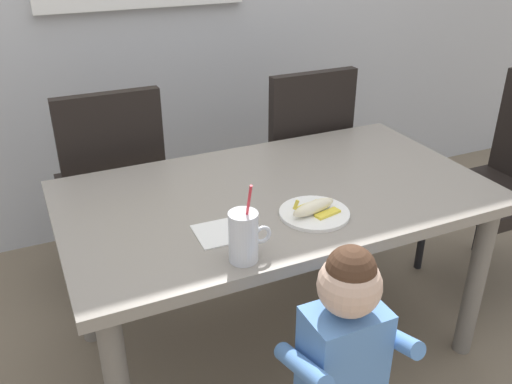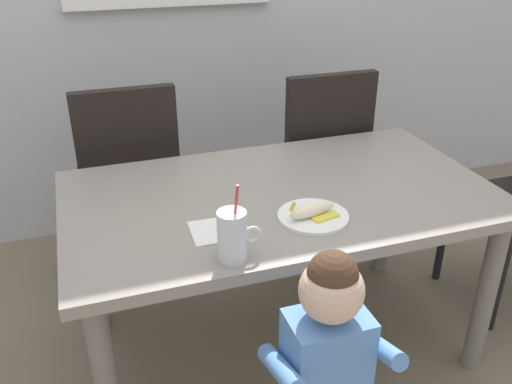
# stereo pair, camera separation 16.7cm
# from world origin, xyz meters

# --- Properties ---
(ground_plane) EXTENTS (24.00, 24.00, 0.00)m
(ground_plane) POSITION_xyz_m (0.00, 0.00, 0.00)
(ground_plane) COLOR #7A6B56
(dining_table) EXTENTS (1.51, 0.86, 0.70)m
(dining_table) POSITION_xyz_m (0.00, 0.00, 0.61)
(dining_table) COLOR gray
(dining_table) RESTS_ON ground
(dining_chair_left) EXTENTS (0.44, 0.45, 0.96)m
(dining_chair_left) POSITION_xyz_m (-0.46, 0.68, 0.54)
(dining_chair_left) COLOR black
(dining_chair_left) RESTS_ON ground
(dining_chair_right) EXTENTS (0.44, 0.45, 0.96)m
(dining_chair_right) POSITION_xyz_m (0.43, 0.62, 0.54)
(dining_chair_right) COLOR black
(dining_chair_right) RESTS_ON ground
(toddler_standing) EXTENTS (0.33, 0.24, 0.84)m
(toddler_standing) POSITION_xyz_m (-0.09, -0.60, 0.53)
(toddler_standing) COLOR #3F4760
(toddler_standing) RESTS_ON ground
(milk_cup) EXTENTS (0.13, 0.08, 0.25)m
(milk_cup) POSITION_xyz_m (-0.28, -0.35, 0.77)
(milk_cup) COLOR silver
(milk_cup) RESTS_ON dining_table
(snack_plate) EXTENTS (0.23, 0.23, 0.01)m
(snack_plate) POSITION_xyz_m (0.03, -0.21, 0.71)
(snack_plate) COLOR white
(snack_plate) RESTS_ON dining_table
(peeled_banana) EXTENTS (0.18, 0.12, 0.07)m
(peeled_banana) POSITION_xyz_m (0.02, -0.21, 0.73)
(peeled_banana) COLOR #F4EAC6
(peeled_banana) RESTS_ON snack_plate
(paper_napkin) EXTENTS (0.15, 0.15, 0.00)m
(paper_napkin) POSITION_xyz_m (-0.29, -0.19, 0.70)
(paper_napkin) COLOR white
(paper_napkin) RESTS_ON dining_table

